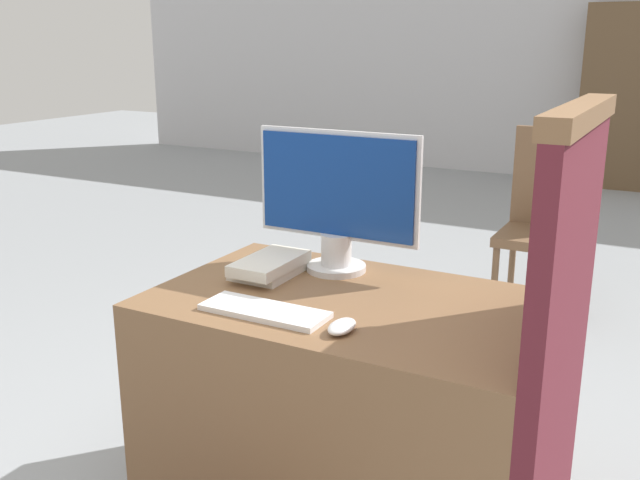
{
  "coord_description": "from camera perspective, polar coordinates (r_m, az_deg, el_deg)",
  "views": [
    {
      "loc": [
        0.83,
        -1.37,
        1.44
      ],
      "look_at": [
        -0.08,
        0.32,
        0.9
      ],
      "focal_mm": 40.0,
      "sensor_mm": 36.0,
      "label": 1
    }
  ],
  "objects": [
    {
      "name": "far_chair",
      "position": [
        4.01,
        17.73,
        1.94
      ],
      "size": [
        0.44,
        0.44,
        0.99
      ],
      "rotation": [
        0.0,
        0.0,
        0.05
      ],
      "color": "brown",
      "rests_on": "ground_plane"
    },
    {
      "name": "bookshelf_far",
      "position": [
        7.7,
        23.92,
        10.34
      ],
      "size": [
        1.0,
        0.32,
        1.78
      ],
      "color": "brown",
      "rests_on": "ground_plane"
    },
    {
      "name": "desk",
      "position": [
        2.2,
        2.23,
        -13.62
      ],
      "size": [
        1.12,
        0.72,
        0.73
      ],
      "color": "brown",
      "rests_on": "ground_plane"
    },
    {
      "name": "mouse",
      "position": [
        1.82,
        1.77,
        -6.94
      ],
      "size": [
        0.06,
        0.11,
        0.03
      ],
      "color": "white",
      "rests_on": "desk"
    },
    {
      "name": "keyboard",
      "position": [
        1.94,
        -4.46,
        -5.68
      ],
      "size": [
        0.35,
        0.13,
        0.02
      ],
      "color": "white",
      "rests_on": "desk"
    },
    {
      "name": "monitor",
      "position": [
        2.23,
        1.36,
        3.19
      ],
      "size": [
        0.55,
        0.19,
        0.45
      ],
      "color": "silver",
      "rests_on": "desk"
    },
    {
      "name": "carrel_divider",
      "position": [
        1.89,
        18.39,
        -9.48
      ],
      "size": [
        0.07,
        0.67,
        1.31
      ],
      "color": "#5B1E28",
      "rests_on": "ground_plane"
    },
    {
      "name": "book_stack",
      "position": [
        2.24,
        -4.09,
        -2.11
      ],
      "size": [
        0.17,
        0.27,
        0.06
      ],
      "color": "silver",
      "rests_on": "desk"
    },
    {
      "name": "wall_back",
      "position": [
        7.94,
        22.94,
        14.27
      ],
      "size": [
        12.0,
        0.06,
        2.8
      ],
      "color": "silver",
      "rests_on": "ground_plane"
    }
  ]
}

